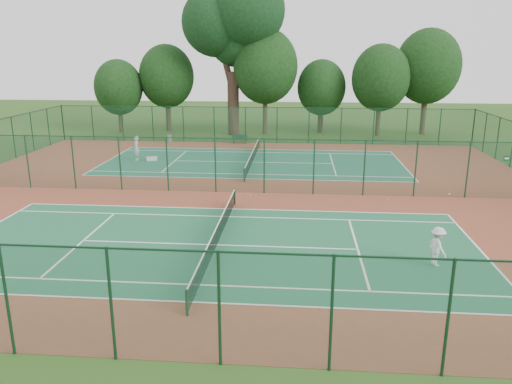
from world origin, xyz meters
TOP-DOWN VIEW (x-y plane):
  - ground at (0.00, 0.00)m, footprint 120.00×120.00m
  - red_pad at (0.00, 0.00)m, footprint 40.00×36.00m
  - court_near at (0.00, -9.00)m, footprint 23.77×10.97m
  - court_far at (0.00, 9.00)m, footprint 23.77×10.97m
  - fence_north at (0.00, 18.00)m, footprint 40.00×0.09m
  - fence_south at (0.00, -18.00)m, footprint 40.00×0.09m
  - fence_divider at (0.00, 0.00)m, footprint 40.00×0.09m
  - tennis_net_near at (0.00, -9.00)m, footprint 0.10×12.90m
  - tennis_net_far at (0.00, 9.00)m, footprint 0.10×12.90m
  - player_near at (9.44, -10.47)m, footprint 0.96×1.23m
  - player_far at (-9.58, 8.97)m, footprint 0.54×0.77m
  - trash_bin at (-8.94, 17.22)m, footprint 0.58×0.58m
  - bench at (-2.04, 17.40)m, footprint 1.50×0.50m
  - kit_bag at (-8.32, 8.94)m, footprint 0.89×0.60m
  - stray_ball_a at (7.48, -0.44)m, footprint 0.07×0.07m
  - stray_ball_b at (9.04, -0.85)m, footprint 0.07×0.07m
  - stray_ball_c at (0.73, -0.78)m, footprint 0.08×0.08m
  - big_tree at (-3.25, 23.24)m, footprint 10.67×7.81m
  - evergreen_row at (0.50, 24.25)m, footprint 39.00×5.00m

SIDE VIEW (x-z plane):
  - ground at x=0.00m, z-range 0.00..0.00m
  - evergreen_row at x=0.50m, z-range -6.00..6.00m
  - red_pad at x=0.00m, z-range 0.00..0.01m
  - court_near at x=0.00m, z-range 0.01..0.02m
  - court_far at x=0.00m, z-range 0.01..0.02m
  - stray_ball_a at x=7.48m, z-range 0.01..0.08m
  - stray_ball_b at x=9.04m, z-range 0.01..0.08m
  - stray_ball_c at x=0.73m, z-range 0.01..0.09m
  - kit_bag at x=-8.32m, z-range 0.01..0.32m
  - trash_bin at x=-8.94m, z-range 0.01..0.81m
  - bench at x=-2.04m, z-range 0.02..0.94m
  - tennis_net_near at x=0.00m, z-range 0.06..1.03m
  - tennis_net_far at x=0.00m, z-range 0.06..1.03m
  - player_near at x=9.44m, z-range 0.02..1.70m
  - player_far at x=-9.58m, z-range 0.02..2.01m
  - fence_north at x=0.00m, z-range 0.01..3.51m
  - fence_south at x=0.00m, z-range 0.01..3.51m
  - fence_divider at x=0.00m, z-range 0.01..3.51m
  - big_tree at x=-3.25m, z-range 3.41..19.80m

